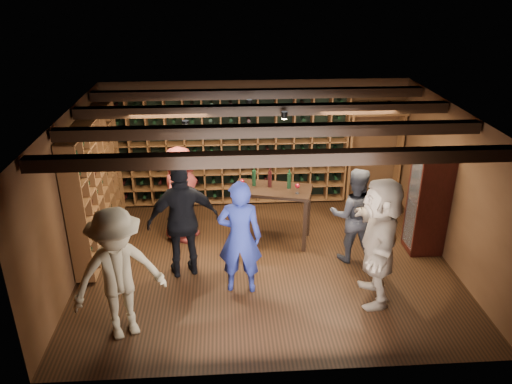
{
  "coord_description": "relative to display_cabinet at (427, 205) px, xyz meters",
  "views": [
    {
      "loc": [
        -0.63,
        -7.09,
        4.48
      ],
      "look_at": [
        -0.16,
        0.2,
        1.18
      ],
      "focal_mm": 35.0,
      "sensor_mm": 36.0,
      "label": 1
    }
  ],
  "objects": [
    {
      "name": "wine_rack_back",
      "position": [
        -3.24,
        2.13,
        0.29
      ],
      "size": [
        4.65,
        0.3,
        2.2
      ],
      "color": "brown",
      "rests_on": "ground"
    },
    {
      "name": "crate_shelf",
      "position": [
        -0.31,
        2.12,
        0.71
      ],
      "size": [
        1.2,
        0.32,
        2.07
      ],
      "color": "brown",
      "rests_on": "ground"
    },
    {
      "name": "ground",
      "position": [
        -2.71,
        -0.2,
        -0.86
      ],
      "size": [
        6.0,
        6.0,
        0.0
      ],
      "primitive_type": "plane",
      "color": "black",
      "rests_on": "ground"
    },
    {
      "name": "wine_rack_left",
      "position": [
        -5.54,
        0.62,
        0.29
      ],
      "size": [
        0.3,
        2.65,
        2.2
      ],
      "color": "brown",
      "rests_on": "ground"
    },
    {
      "name": "guest_beige",
      "position": [
        -1.22,
        -1.3,
        0.1
      ],
      "size": [
        0.83,
        1.84,
        1.91
      ],
      "primitive_type": "imported",
      "rotation": [
        0.0,
        0.0,
        4.56
      ],
      "color": "gray",
      "rests_on": "ground"
    },
    {
      "name": "guest_woman_black",
      "position": [
        -4.02,
        -0.46,
        0.08
      ],
      "size": [
        1.18,
        0.7,
        1.88
      ],
      "primitive_type": "imported",
      "rotation": [
        0.0,
        0.0,
        3.38
      ],
      "color": "black",
      "rests_on": "ground"
    },
    {
      "name": "man_grey_suit",
      "position": [
        -1.29,
        -0.2,
        -0.05
      ],
      "size": [
        0.86,
        0.72,
        1.62
      ],
      "primitive_type": "imported",
      "rotation": [
        0.0,
        0.0,
        3.0
      ],
      "color": "black",
      "rests_on": "ground"
    },
    {
      "name": "room_shell",
      "position": [
        -2.71,
        -0.15,
        1.56
      ],
      "size": [
        6.0,
        6.0,
        6.0
      ],
      "color": "#52321C",
      "rests_on": "ground"
    },
    {
      "name": "tasting_table",
      "position": [
        -2.56,
        0.52,
        0.02
      ],
      "size": [
        1.47,
        1.0,
        1.29
      ],
      "rotation": [
        0.0,
        0.0,
        -0.26
      ],
      "color": "black",
      "rests_on": "ground"
    },
    {
      "name": "display_cabinet",
      "position": [
        0.0,
        0.0,
        0.0
      ],
      "size": [
        0.55,
        0.5,
        1.75
      ],
      "color": "black",
      "rests_on": "ground"
    },
    {
      "name": "man_blue_shirt",
      "position": [
        -3.17,
        -0.95,
        0.03
      ],
      "size": [
        0.68,
        0.48,
        1.78
      ],
      "primitive_type": "imported",
      "rotation": [
        0.0,
        0.0,
        3.05
      ],
      "color": "navy",
      "rests_on": "ground"
    },
    {
      "name": "guest_red_floral",
      "position": [
        -4.14,
        0.73,
        0.0
      ],
      "size": [
        0.9,
        1.0,
        1.72
      ],
      "primitive_type": "imported",
      "rotation": [
        0.0,
        0.0,
        1.04
      ],
      "color": "maroon",
      "rests_on": "ground"
    },
    {
      "name": "guest_khaki",
      "position": [
        -4.74,
        -1.86,
        0.07
      ],
      "size": [
        1.37,
        1.11,
        1.84
      ],
      "primitive_type": "imported",
      "rotation": [
        0.0,
        0.0,
        0.42
      ],
      "color": "gray",
      "rests_on": "ground"
    }
  ]
}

